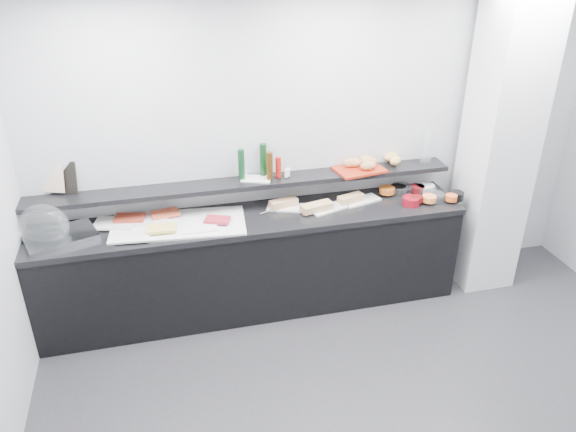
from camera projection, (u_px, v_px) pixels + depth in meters
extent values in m
cube|color=#B4B7BC|center=(323.00, 147.00, 4.88)|extent=(5.00, 0.02, 2.70)
plane|color=white|center=(461.00, 15.00, 2.54)|extent=(5.00, 5.00, 0.00)
cube|color=silver|center=(499.00, 146.00, 4.90)|extent=(0.50, 0.50, 2.70)
cube|color=black|center=(253.00, 265.00, 4.90)|extent=(3.60, 0.60, 0.85)
cube|color=black|center=(252.00, 219.00, 4.70)|extent=(3.62, 0.62, 0.05)
cube|color=black|center=(247.00, 183.00, 4.73)|extent=(3.60, 0.25, 0.04)
cube|color=silver|center=(61.00, 237.00, 4.34)|extent=(0.60, 0.50, 0.04)
ellipsoid|color=white|center=(44.00, 225.00, 4.29)|extent=(0.45, 0.36, 0.34)
cube|color=silver|center=(179.00, 224.00, 4.55)|extent=(1.11, 0.61, 0.01)
cube|color=silver|center=(115.00, 223.00, 4.53)|extent=(0.37, 0.29, 0.01)
cube|color=maroon|center=(130.00, 218.00, 4.58)|extent=(0.27, 0.20, 0.02)
cube|color=silver|center=(151.00, 220.00, 4.58)|extent=(0.27, 0.19, 0.01)
cube|color=#D14C2A|center=(165.00, 213.00, 4.65)|extent=(0.25, 0.18, 0.02)
cube|color=white|center=(133.00, 237.00, 4.33)|extent=(0.27, 0.20, 0.01)
cube|color=#DECE56|center=(161.00, 228.00, 4.42)|extent=(0.23, 0.15, 0.02)
cube|color=white|center=(199.00, 227.00, 4.47)|extent=(0.28, 0.19, 0.01)
cube|color=maroon|center=(217.00, 220.00, 4.55)|extent=(0.23, 0.19, 0.02)
cube|color=silver|center=(289.00, 208.00, 4.82)|extent=(0.41, 0.28, 0.01)
cube|color=tan|center=(284.00, 203.00, 4.81)|extent=(0.26, 0.15, 0.06)
cylinder|color=silver|center=(267.00, 211.00, 4.73)|extent=(0.15, 0.08, 0.01)
cube|color=silver|center=(329.00, 208.00, 4.80)|extent=(0.37, 0.25, 0.01)
cube|color=tan|center=(317.00, 207.00, 4.74)|extent=(0.29, 0.16, 0.06)
cylinder|color=silver|center=(311.00, 213.00, 4.70)|extent=(0.16, 0.05, 0.01)
cube|color=white|center=(361.00, 201.00, 4.94)|extent=(0.37, 0.24, 0.01)
cube|color=tan|center=(351.00, 198.00, 4.89)|extent=(0.25, 0.15, 0.06)
cylinder|color=#ADB0B4|center=(348.00, 203.00, 4.87)|extent=(0.16, 0.03, 0.01)
cylinder|color=white|center=(401.00, 189.00, 5.08)|extent=(0.22, 0.22, 0.07)
cylinder|color=#CE5F1C|center=(387.00, 190.00, 5.04)|extent=(0.17, 0.17, 0.05)
cylinder|color=black|center=(398.00, 190.00, 5.08)|extent=(0.17, 0.17, 0.07)
cylinder|color=#5C0D12|center=(418.00, 188.00, 5.07)|extent=(0.14, 0.14, 0.05)
cylinder|color=white|center=(426.00, 190.00, 5.07)|extent=(0.18, 0.18, 0.07)
cylinder|color=silver|center=(425.00, 187.00, 5.10)|extent=(0.20, 0.20, 0.05)
cylinder|color=maroon|center=(411.00, 201.00, 4.87)|extent=(0.20, 0.20, 0.07)
cylinder|color=#540C0C|center=(417.00, 199.00, 4.88)|extent=(0.13, 0.13, 0.05)
cylinder|color=white|center=(434.00, 197.00, 4.94)|extent=(0.19, 0.19, 0.07)
cylinder|color=#FE853E|center=(429.00, 198.00, 4.89)|extent=(0.14, 0.14, 0.05)
cylinder|color=black|center=(456.00, 196.00, 4.96)|extent=(0.17, 0.17, 0.07)
cylinder|color=orange|center=(451.00, 198.00, 4.90)|extent=(0.11, 0.11, 0.05)
cube|color=black|center=(63.00, 178.00, 4.46)|extent=(0.22, 0.12, 0.26)
cube|color=#D4AE99|center=(53.00, 179.00, 4.43)|extent=(0.18, 0.10, 0.22)
cube|color=white|center=(257.00, 179.00, 4.75)|extent=(0.29, 0.23, 0.01)
cylinder|color=#0F3719|center=(241.00, 164.00, 4.68)|extent=(0.06, 0.06, 0.26)
cylinder|color=#3C230A|center=(270.00, 166.00, 4.67)|extent=(0.06, 0.06, 0.24)
cylinder|color=#0E3314|center=(263.00, 160.00, 4.74)|extent=(0.07, 0.07, 0.28)
cylinder|color=#B2150C|center=(278.00, 167.00, 4.72)|extent=(0.06, 0.06, 0.18)
cylinder|color=white|center=(288.00, 172.00, 4.77)|extent=(0.04, 0.04, 0.07)
cylinder|color=white|center=(286.00, 173.00, 4.74)|extent=(0.03, 0.03, 0.07)
cube|color=#A32611|center=(359.00, 169.00, 4.92)|extent=(0.46, 0.36, 0.02)
ellipsoid|color=#B97A46|center=(354.00, 162.00, 4.93)|extent=(0.16, 0.13, 0.08)
ellipsoid|color=#B97A46|center=(366.00, 160.00, 4.98)|extent=(0.14, 0.12, 0.08)
ellipsoid|color=tan|center=(391.00, 157.00, 5.04)|extent=(0.17, 0.12, 0.08)
ellipsoid|color=#B57845|center=(368.00, 165.00, 4.86)|extent=(0.15, 0.10, 0.08)
ellipsoid|color=gold|center=(396.00, 161.00, 4.96)|extent=(0.14, 0.11, 0.08)
ellipsoid|color=#B77B45|center=(350.00, 163.00, 4.92)|extent=(0.13, 0.09, 0.08)
ellipsoid|color=#AC7F41|center=(369.00, 161.00, 4.95)|extent=(0.17, 0.13, 0.08)
cylinder|color=white|center=(427.00, 148.00, 4.98)|extent=(0.10, 0.10, 0.30)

